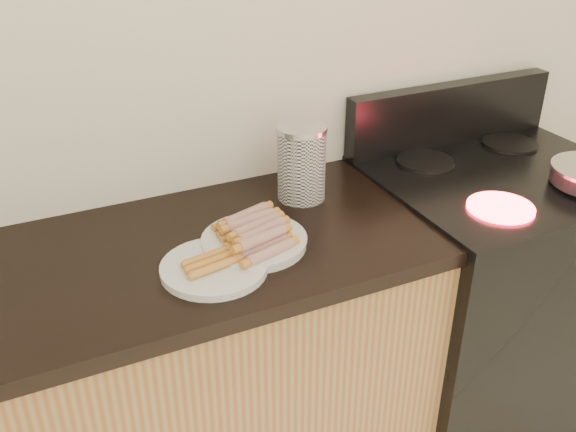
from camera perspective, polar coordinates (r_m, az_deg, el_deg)
name	(u,v)px	position (r m, az deg, el deg)	size (l,w,h in m)	color
wall_back	(217,48)	(1.78, -6.29, 14.66)	(4.00, 0.04, 2.60)	silver
stove	(483,297)	(2.26, 16.97, -6.89)	(0.76, 0.65, 0.91)	black
stove_panel	(450,113)	(2.20, 14.21, 8.84)	(0.76, 0.06, 0.20)	black
burner_near_left	(501,208)	(1.82, 18.38, 0.72)	(0.18, 0.18, 0.01)	#FF1E2D
burner_far_left	(425,161)	(2.05, 12.12, 4.78)	(0.18, 0.18, 0.01)	black
burner_far_right	(510,144)	(2.26, 19.12, 6.11)	(0.18, 0.18, 0.01)	black
main_plate	(254,243)	(1.59, -3.02, -2.37)	(0.26, 0.26, 0.02)	silver
side_plate	(214,268)	(1.50, -6.60, -4.58)	(0.25, 0.25, 0.02)	silver
hotdog_pile	(254,231)	(1.57, -3.05, -1.35)	(0.13, 0.24, 0.05)	#973639
plain_sausages	(214,261)	(1.49, -6.64, -3.97)	(0.13, 0.09, 0.02)	#B07139
canister	(302,163)	(1.77, 1.22, 4.77)	(0.14, 0.14, 0.21)	white
mug	(295,179)	(1.80, 0.62, 3.29)	(0.09, 0.09, 0.11)	white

